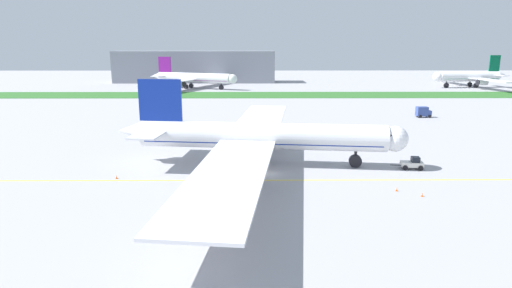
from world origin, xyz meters
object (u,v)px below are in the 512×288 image
Objects in this scene: pushback_tug at (412,163)px; parked_airliner_far_left at (192,78)px; airliner_foreground at (257,136)px; parked_airliner_far_centre at (470,77)px; traffic_cone_port_wing at (117,177)px; service_truck_baggage_loader at (423,112)px; traffic_cone_starboard_wing at (422,195)px; ground_crew_wingwalker_port at (188,189)px; traffic_cone_near_nose at (397,189)px.

parked_airliner_far_left is (-58.69, 143.45, 4.31)m from pushback_tug.
parked_airliner_far_centre is at bearing 52.56° from airliner_foreground.
service_truck_baggage_loader is (74.24, 60.69, 1.41)m from traffic_cone_port_wing.
airliner_foreground is at bearing 143.85° from traffic_cone_starboard_wing.
airliner_foreground is at bearing -127.44° from parked_airliner_far_centre.
service_truck_baggage_loader is 120.47m from parked_airliner_far_left.
traffic_cone_starboard_wing is 0.13× the size of service_truck_baggage_loader.
parked_airliner_far_centre reaches higher than traffic_cone_starboard_wing.
ground_crew_wingwalker_port reaches higher than traffic_cone_starboard_wing.
pushback_tug is 0.09× the size of parked_airliner_far_centre.
pushback_tug is 9.75× the size of traffic_cone_port_wing.
traffic_cone_near_nose is at bearing -119.34° from parked_airliner_far_centre.
traffic_cone_port_wing is at bearing -87.01° from parked_airliner_far_left.
airliner_foreground is 19.05× the size of service_truck_baggage_loader.
airliner_foreground is at bearing 144.27° from traffic_cone_near_nose.
traffic_cone_near_nose is at bearing -71.47° from parked_airliner_far_left.
service_truck_baggage_loader is at bearing -47.07° from parked_airliner_far_left.
pushback_tug is at bearing -119.35° from parked_airliner_far_centre.
traffic_cone_near_nose is at bearing 3.75° from ground_crew_wingwalker_port.
service_truck_baggage_loader is at bearing 67.12° from pushback_tug.
airliner_foreground is 28.14m from pushback_tug.
pushback_tug is at bearing 60.76° from traffic_cone_near_nose.
airliner_foreground is 30.05m from traffic_cone_starboard_wing.
airliner_foreground is at bearing 59.18° from ground_crew_wingwalker_port.
traffic_cone_near_nose is at bearing -119.24° from pushback_tug.
airliner_foreground is 147.88× the size of traffic_cone_near_nose.
ground_crew_wingwalker_port is at bearing -33.06° from traffic_cone_port_wing.
traffic_cone_near_nose is 0.01× the size of parked_airliner_far_centre.
parked_airliner_far_centre reaches higher than pushback_tug.
traffic_cone_port_wing is (-44.27, 6.45, 0.00)m from traffic_cone_near_nose.
service_truck_baggage_loader reaches higher than ground_crew_wingwalker_port.
traffic_cone_near_nose is 163.87m from parked_airliner_far_left.
parked_airliner_far_left is (-55.00, 157.68, 5.02)m from traffic_cone_starboard_wing.
parked_airliner_far_centre reaches higher than traffic_cone_port_wing.
pushback_tug is at bearing 75.44° from traffic_cone_starboard_wing.
traffic_cone_port_wing is at bearing -140.73° from service_truck_baggage_loader.
ground_crew_wingwalker_port is (-37.85, -13.89, 0.08)m from pushback_tug.
airliner_foreground is 72.92m from service_truck_baggage_loader.
parked_airliner_far_left is at bearing 132.93° from service_truck_baggage_loader.
traffic_cone_starboard_wing is at bearing -39.01° from traffic_cone_near_nose.
traffic_cone_starboard_wing is at bearing -36.15° from airliner_foreground.
parked_airliner_far_centre is at bearing 61.82° from traffic_cone_starboard_wing.
traffic_cone_starboard_wing is 0.01× the size of parked_airliner_far_centre.
parked_airliner_far_left is 1.20× the size of parked_airliner_far_centre.
ground_crew_wingwalker_port is at bearing -82.45° from parked_airliner_far_left.
traffic_cone_starboard_wing is (47.21, -8.83, 0.00)m from traffic_cone_port_wing.
airliner_foreground is 15.16× the size of pushback_tug.
parked_airliner_far_centre reaches higher than airliner_foreground.
pushback_tug reaches higher than traffic_cone_port_wing.
traffic_cone_near_nose is 1.00× the size of traffic_cone_starboard_wing.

